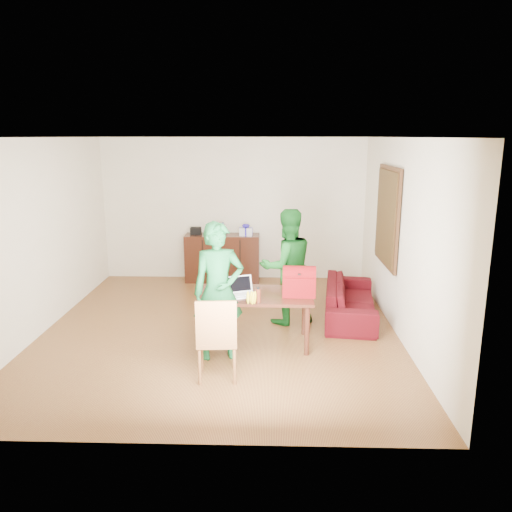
{
  "coord_description": "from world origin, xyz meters",
  "views": [
    {
      "loc": [
        0.72,
        -6.72,
        2.72
      ],
      "look_at": [
        0.52,
        -0.27,
        1.16
      ],
      "focal_mm": 35.0,
      "sensor_mm": 36.0,
      "label": 1
    }
  ],
  "objects_px": {
    "chair": "(217,354)",
    "laptop": "(243,293)",
    "bottle": "(258,295)",
    "person_near": "(219,291)",
    "red_bag": "(299,284)",
    "table": "(256,300)",
    "person_far": "(287,267)",
    "sofa": "(350,299)"
  },
  "relations": [
    {
      "from": "laptop",
      "to": "bottle",
      "type": "bearing_deg",
      "value": -71.4
    },
    {
      "from": "person_far",
      "to": "laptop",
      "type": "height_order",
      "value": "person_far"
    },
    {
      "from": "sofa",
      "to": "laptop",
      "type": "bearing_deg",
      "value": 134.01
    },
    {
      "from": "chair",
      "to": "person_far",
      "type": "height_order",
      "value": "person_far"
    },
    {
      "from": "person_far",
      "to": "red_bag",
      "type": "height_order",
      "value": "person_far"
    },
    {
      "from": "person_near",
      "to": "laptop",
      "type": "bearing_deg",
      "value": 34.23
    },
    {
      "from": "laptop",
      "to": "bottle",
      "type": "relative_size",
      "value": 2.02
    },
    {
      "from": "chair",
      "to": "person_near",
      "type": "distance_m",
      "value": 0.81
    },
    {
      "from": "red_bag",
      "to": "person_far",
      "type": "bearing_deg",
      "value": 101.2
    },
    {
      "from": "person_near",
      "to": "bottle",
      "type": "bearing_deg",
      "value": -3.96
    },
    {
      "from": "chair",
      "to": "laptop",
      "type": "bearing_deg",
      "value": 70.22
    },
    {
      "from": "person_far",
      "to": "laptop",
      "type": "xyz_separation_m",
      "value": [
        -0.59,
        -0.92,
        -0.11
      ]
    },
    {
      "from": "table",
      "to": "person_near",
      "type": "distance_m",
      "value": 0.66
    },
    {
      "from": "person_near",
      "to": "laptop",
      "type": "distance_m",
      "value": 0.45
    },
    {
      "from": "person_near",
      "to": "red_bag",
      "type": "height_order",
      "value": "person_near"
    },
    {
      "from": "table",
      "to": "person_far",
      "type": "relative_size",
      "value": 0.88
    },
    {
      "from": "sofa",
      "to": "bottle",
      "type": "bearing_deg",
      "value": 142.96
    },
    {
      "from": "person_far",
      "to": "laptop",
      "type": "relative_size",
      "value": 4.38
    },
    {
      "from": "table",
      "to": "bottle",
      "type": "relative_size",
      "value": 7.8
    },
    {
      "from": "bottle",
      "to": "red_bag",
      "type": "height_order",
      "value": "red_bag"
    },
    {
      "from": "chair",
      "to": "person_far",
      "type": "relative_size",
      "value": 0.58
    },
    {
      "from": "chair",
      "to": "person_near",
      "type": "relative_size",
      "value": 0.57
    },
    {
      "from": "chair",
      "to": "bottle",
      "type": "bearing_deg",
      "value": 51.71
    },
    {
      "from": "bottle",
      "to": "red_bag",
      "type": "relative_size",
      "value": 0.46
    },
    {
      "from": "sofa",
      "to": "person_far",
      "type": "bearing_deg",
      "value": 112.05
    },
    {
      "from": "red_bag",
      "to": "person_near",
      "type": "bearing_deg",
      "value": -157.73
    },
    {
      "from": "person_far",
      "to": "red_bag",
      "type": "xyz_separation_m",
      "value": [
        0.13,
        -0.88,
        0.0
      ]
    },
    {
      "from": "chair",
      "to": "laptop",
      "type": "distance_m",
      "value": 1.04
    },
    {
      "from": "person_far",
      "to": "person_near",
      "type": "bearing_deg",
      "value": 33.72
    },
    {
      "from": "table",
      "to": "sofa",
      "type": "distance_m",
      "value": 1.82
    },
    {
      "from": "bottle",
      "to": "laptop",
      "type": "bearing_deg",
      "value": 129.71
    },
    {
      "from": "person_near",
      "to": "person_far",
      "type": "relative_size",
      "value": 1.01
    },
    {
      "from": "chair",
      "to": "red_bag",
      "type": "distance_m",
      "value": 1.46
    },
    {
      "from": "table",
      "to": "laptop",
      "type": "bearing_deg",
      "value": -147.38
    },
    {
      "from": "chair",
      "to": "bottle",
      "type": "xyz_separation_m",
      "value": [
        0.45,
        0.66,
        0.51
      ]
    },
    {
      "from": "person_near",
      "to": "chair",
      "type": "bearing_deg",
      "value": -100.34
    },
    {
      "from": "table",
      "to": "sofa",
      "type": "xyz_separation_m",
      "value": [
        1.43,
        1.08,
        -0.34
      ]
    },
    {
      "from": "table",
      "to": "person_far",
      "type": "distance_m",
      "value": 0.96
    },
    {
      "from": "person_near",
      "to": "bottle",
      "type": "height_order",
      "value": "person_near"
    },
    {
      "from": "table",
      "to": "red_bag",
      "type": "relative_size",
      "value": 3.55
    },
    {
      "from": "table",
      "to": "red_bag",
      "type": "bearing_deg",
      "value": -5.8
    },
    {
      "from": "chair",
      "to": "red_bag",
      "type": "height_order",
      "value": "red_bag"
    }
  ]
}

